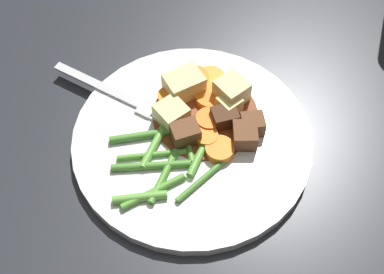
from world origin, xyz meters
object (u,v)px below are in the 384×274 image
carrot_slice_1 (211,97)px  carrot_slice_5 (207,78)px  meat_chunk_0 (185,134)px  carrot_slice_4 (169,98)px  meat_chunk_1 (252,124)px  carrot_slice_3 (195,79)px  meat_chunk_2 (245,136)px  potato_chunk_3 (232,92)px  meat_chunk_3 (225,118)px  carrot_slice_6 (207,135)px  carrot_slice_0 (209,121)px  potato_chunk_2 (184,85)px  potato_chunk_1 (172,114)px  carrot_slice_2 (220,150)px  fork (124,97)px  potato_chunk_0 (229,105)px  dinner_plate (192,140)px

carrot_slice_1 → carrot_slice_5: carrot_slice_1 is taller
carrot_slice_5 → meat_chunk_0: size_ratio=1.14×
carrot_slice_4 → meat_chunk_1: meat_chunk_1 is taller
carrot_slice_3 → meat_chunk_2: 0.10m
carrot_slice_1 → potato_chunk_3: bearing=-74.5°
carrot_slice_5 → meat_chunk_3: (-0.05, -0.03, 0.01)m
carrot_slice_4 → meat_chunk_1: bearing=-98.1°
potato_chunk_3 → carrot_slice_6: bearing=167.2°
carrot_slice_0 → carrot_slice_3: (0.05, 0.03, -0.00)m
carrot_slice_3 → potato_chunk_2: bearing=156.5°
potato_chunk_1 → potato_chunk_2: 0.04m
potato_chunk_2 → carrot_slice_5: bearing=-39.3°
carrot_slice_4 → meat_chunk_1: size_ratio=1.01×
carrot_slice_1 → carrot_slice_2: (-0.06, -0.03, -0.00)m
carrot_slice_5 → meat_chunk_2: (-0.07, -0.06, 0.01)m
potato_chunk_2 → fork: bearing=112.1°
potato_chunk_3 → meat_chunk_1: bearing=-137.3°
potato_chunk_2 → meat_chunk_0: potato_chunk_2 is taller
potato_chunk_2 → potato_chunk_3: size_ratio=1.31×
carrot_slice_2 → meat_chunk_0: size_ratio=1.07×
carrot_slice_2 → meat_chunk_3: 0.04m
carrot_slice_5 → meat_chunk_0: (-0.08, 0.00, 0.01)m
carrot_slice_5 → meat_chunk_1: size_ratio=1.35×
potato_chunk_0 → meat_chunk_0: (-0.05, 0.04, 0.00)m
carrot_slice_0 → potato_chunk_0: potato_chunk_0 is taller
potato_chunk_3 → fork: 0.12m
fork → carrot_slice_1: bearing=-75.7°
meat_chunk_0 → carrot_slice_3: bearing=8.2°
carrot_slice_2 → meat_chunk_2: meat_chunk_2 is taller
carrot_slice_6 → carrot_slice_2: bearing=-130.8°
carrot_slice_3 → meat_chunk_2: (-0.06, -0.07, 0.00)m
carrot_slice_5 → potato_chunk_0: 0.05m
carrot_slice_2 → potato_chunk_1: potato_chunk_1 is taller
carrot_slice_2 → carrot_slice_3: carrot_slice_3 is taller
meat_chunk_3 → meat_chunk_1: bearing=-90.6°
meat_chunk_1 → carrot_slice_1: bearing=62.7°
potato_chunk_1 → meat_chunk_0: size_ratio=1.06×
carrot_slice_0 → meat_chunk_1: size_ratio=1.19×
dinner_plate → carrot_slice_6: carrot_slice_6 is taller
carrot_slice_3 → fork: size_ratio=0.18×
carrot_slice_3 → meat_chunk_2: bearing=-131.4°
potato_chunk_0 → fork: size_ratio=0.13×
dinner_plate → fork: fork is taller
carrot_slice_4 → potato_chunk_2: (0.02, -0.01, 0.01)m
meat_chunk_1 → carrot_slice_3: bearing=58.7°
carrot_slice_3 → meat_chunk_3: size_ratio=1.17×
carrot_slice_4 → potato_chunk_0: size_ratio=1.10×
potato_chunk_2 → carrot_slice_1: bearing=-93.1°
carrot_slice_1 → carrot_slice_5: bearing=23.2°
carrot_slice_2 → potato_chunk_2: size_ratio=0.76×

